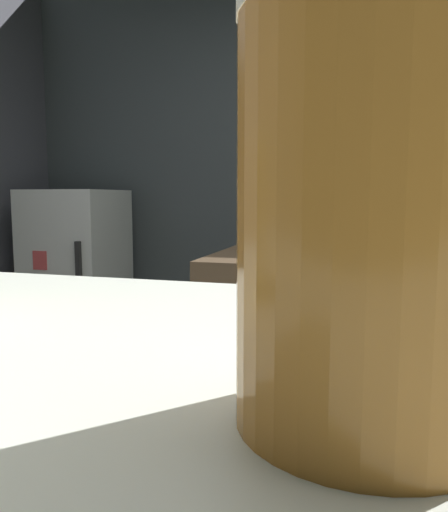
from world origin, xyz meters
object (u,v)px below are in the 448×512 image
object	(u,v)px
mini_fridge	(77,276)
mixing_bowl	(324,245)
bottle_hot_sauce	(425,167)
pint_glass_far	(369,207)
bottle_soy	(359,169)

from	to	relation	value
mini_fridge	mixing_bowl	world-z (taller)	mini_fridge
mini_fridge	bottle_hot_sauce	distance (m)	2.32
pint_glass_far	bottle_hot_sauce	size ratio (longest dim) A/B	0.55
mini_fridge	pint_glass_far	distance (m)	3.40
mixing_bowl	bottle_hot_sauce	xyz separation A→B (m)	(0.46, 1.20, 0.35)
mini_fridge	pint_glass_far	xyz separation A→B (m)	(1.90, -2.77, 0.53)
bottle_soy	mixing_bowl	bearing A→B (deg)	-94.33
bottle_hot_sauce	bottle_soy	xyz separation A→B (m)	(-0.36, 0.01, -0.01)
mini_fridge	bottle_hot_sauce	bearing A→B (deg)	3.31
mixing_bowl	pint_glass_far	xyz separation A→B (m)	(0.16, -1.70, 0.17)
mixing_bowl	bottle_hot_sauce	distance (m)	1.33
mixing_bowl	pint_glass_far	world-z (taller)	pint_glass_far
pint_glass_far	bottle_hot_sauce	xyz separation A→B (m)	(0.30, 2.90, 0.18)
pint_glass_far	bottle_soy	bearing A→B (deg)	91.25
mixing_bowl	bottle_soy	xyz separation A→B (m)	(0.09, 1.21, 0.34)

